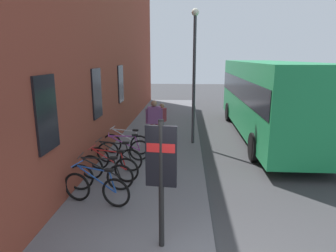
{
  "coord_description": "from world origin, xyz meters",
  "views": [
    {
      "loc": [
        -3.83,
        0.57,
        3.55
      ],
      "look_at": [
        4.32,
        1.09,
        1.63
      ],
      "focal_mm": 31.45,
      "sensor_mm": 36.0,
      "label": 1
    }
  ],
  "objects_px": {
    "bicycle_far_end": "(124,150)",
    "street_lamp": "(194,66)",
    "city_bus": "(267,95)",
    "pedestrian_by_facade": "(162,118)",
    "bicycle_by_door": "(96,189)",
    "bicycle_end_of_row": "(100,176)",
    "bicycle_beside_lamp": "(115,158)",
    "transit_info_sign": "(161,165)",
    "bicycle_leaning_wall": "(126,144)",
    "pedestrian_crossing_street": "(154,118)",
    "bicycle_mid_rack": "(109,168)"
  },
  "relations": [
    {
      "from": "city_bus",
      "to": "pedestrian_by_facade",
      "type": "distance_m",
      "value": 4.82
    },
    {
      "from": "bicycle_by_door",
      "to": "street_lamp",
      "type": "height_order",
      "value": "street_lamp"
    },
    {
      "from": "street_lamp",
      "to": "bicycle_end_of_row",
      "type": "bearing_deg",
      "value": 151.32
    },
    {
      "from": "bicycle_mid_rack",
      "to": "bicycle_far_end",
      "type": "xyz_separation_m",
      "value": [
        1.59,
        -0.1,
        0.0
      ]
    },
    {
      "from": "bicycle_mid_rack",
      "to": "bicycle_far_end",
      "type": "height_order",
      "value": "same"
    },
    {
      "from": "bicycle_by_door",
      "to": "pedestrian_by_facade",
      "type": "height_order",
      "value": "pedestrian_by_facade"
    },
    {
      "from": "bicycle_by_door",
      "to": "transit_info_sign",
      "type": "distance_m",
      "value": 2.56
    },
    {
      "from": "city_bus",
      "to": "pedestrian_by_facade",
      "type": "relative_size",
      "value": 6.87
    },
    {
      "from": "bicycle_end_of_row",
      "to": "city_bus",
      "type": "bearing_deg",
      "value": -42.85
    },
    {
      "from": "bicycle_beside_lamp",
      "to": "city_bus",
      "type": "bearing_deg",
      "value": -49.97
    },
    {
      "from": "city_bus",
      "to": "pedestrian_crossing_street",
      "type": "distance_m",
      "value": 5.3
    },
    {
      "from": "bicycle_far_end",
      "to": "pedestrian_by_facade",
      "type": "relative_size",
      "value": 1.14
    },
    {
      "from": "bicycle_far_end",
      "to": "bicycle_end_of_row",
      "type": "bearing_deg",
      "value": 175.79
    },
    {
      "from": "bicycle_beside_lamp",
      "to": "pedestrian_by_facade",
      "type": "xyz_separation_m",
      "value": [
        3.67,
        -1.16,
        0.54
      ]
    },
    {
      "from": "city_bus",
      "to": "bicycle_by_door",
      "type": "bearing_deg",
      "value": 140.88
    },
    {
      "from": "bicycle_leaning_wall",
      "to": "pedestrian_by_facade",
      "type": "bearing_deg",
      "value": -28.51
    },
    {
      "from": "bicycle_mid_rack",
      "to": "bicycle_leaning_wall",
      "type": "height_order",
      "value": "same"
    },
    {
      "from": "bicycle_mid_rack",
      "to": "bicycle_leaning_wall",
      "type": "xyz_separation_m",
      "value": [
        2.37,
        0.0,
        0.0
      ]
    },
    {
      "from": "city_bus",
      "to": "pedestrian_by_facade",
      "type": "xyz_separation_m",
      "value": [
        -1.17,
        4.6,
        -0.87
      ]
    },
    {
      "from": "street_lamp",
      "to": "bicycle_by_door",
      "type": "bearing_deg",
      "value": 155.82
    },
    {
      "from": "bicycle_end_of_row",
      "to": "pedestrian_crossing_street",
      "type": "relative_size",
      "value": 0.99
    },
    {
      "from": "bicycle_by_door",
      "to": "transit_info_sign",
      "type": "relative_size",
      "value": 0.72
    },
    {
      "from": "transit_info_sign",
      "to": "city_bus",
      "type": "distance_m",
      "value": 9.38
    },
    {
      "from": "bicycle_end_of_row",
      "to": "bicycle_far_end",
      "type": "xyz_separation_m",
      "value": [
        2.21,
        -0.16,
        -0.0
      ]
    },
    {
      "from": "city_bus",
      "to": "bicycle_beside_lamp",
      "type": "bearing_deg",
      "value": 130.03
    },
    {
      "from": "pedestrian_by_facade",
      "to": "street_lamp",
      "type": "distance_m",
      "value": 2.56
    },
    {
      "from": "bicycle_mid_rack",
      "to": "street_lamp",
      "type": "xyz_separation_m",
      "value": [
        3.94,
        -2.43,
        2.69
      ]
    },
    {
      "from": "bicycle_by_door",
      "to": "city_bus",
      "type": "distance_m",
      "value": 9.11
    },
    {
      "from": "bicycle_mid_rack",
      "to": "bicycle_by_door",
      "type": "bearing_deg",
      "value": -177.81
    },
    {
      "from": "city_bus",
      "to": "street_lamp",
      "type": "relative_size",
      "value": 2.02
    },
    {
      "from": "transit_info_sign",
      "to": "city_bus",
      "type": "relative_size",
      "value": 0.23
    },
    {
      "from": "transit_info_sign",
      "to": "pedestrian_crossing_street",
      "type": "distance_m",
      "value": 6.51
    },
    {
      "from": "pedestrian_crossing_street",
      "to": "transit_info_sign",
      "type": "bearing_deg",
      "value": -172.58
    },
    {
      "from": "bicycle_end_of_row",
      "to": "bicycle_mid_rack",
      "type": "height_order",
      "value": "same"
    },
    {
      "from": "bicycle_beside_lamp",
      "to": "pedestrian_crossing_street",
      "type": "xyz_separation_m",
      "value": [
        2.79,
        -0.92,
        0.7
      ]
    },
    {
      "from": "bicycle_far_end",
      "to": "street_lamp",
      "type": "bearing_deg",
      "value": -44.74
    },
    {
      "from": "transit_info_sign",
      "to": "city_bus",
      "type": "height_order",
      "value": "city_bus"
    },
    {
      "from": "bicycle_beside_lamp",
      "to": "bicycle_leaning_wall",
      "type": "height_order",
      "value": "same"
    },
    {
      "from": "bicycle_mid_rack",
      "to": "pedestrian_by_facade",
      "type": "height_order",
      "value": "pedestrian_by_facade"
    },
    {
      "from": "bicycle_by_door",
      "to": "bicycle_mid_rack",
      "type": "distance_m",
      "value": 1.36
    },
    {
      "from": "bicycle_end_of_row",
      "to": "pedestrian_by_facade",
      "type": "relative_size",
      "value": 1.16
    },
    {
      "from": "bicycle_end_of_row",
      "to": "pedestrian_by_facade",
      "type": "height_order",
      "value": "pedestrian_by_facade"
    },
    {
      "from": "bicycle_beside_lamp",
      "to": "city_bus",
      "type": "xyz_separation_m",
      "value": [
        4.84,
        -5.76,
        1.41
      ]
    },
    {
      "from": "bicycle_by_door",
      "to": "transit_info_sign",
      "type": "bearing_deg",
      "value": -131.72
    },
    {
      "from": "bicycle_far_end",
      "to": "street_lamp",
      "type": "distance_m",
      "value": 4.27
    },
    {
      "from": "bicycle_far_end",
      "to": "transit_info_sign",
      "type": "relative_size",
      "value": 0.72
    },
    {
      "from": "bicycle_by_door",
      "to": "bicycle_mid_rack",
      "type": "xyz_separation_m",
      "value": [
        1.36,
        0.05,
        0.0
      ]
    },
    {
      "from": "bicycle_leaning_wall",
      "to": "pedestrian_crossing_street",
      "type": "relative_size",
      "value": 0.99
    },
    {
      "from": "bicycle_mid_rack",
      "to": "bicycle_beside_lamp",
      "type": "xyz_separation_m",
      "value": [
        0.79,
        0.03,
        0.0
      ]
    },
    {
      "from": "transit_info_sign",
      "to": "street_lamp",
      "type": "bearing_deg",
      "value": -5.86
    }
  ]
}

